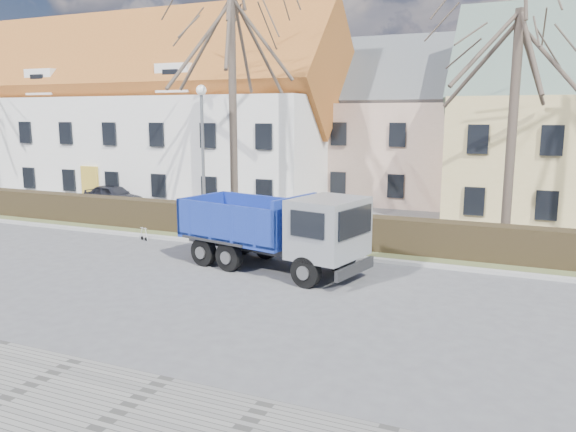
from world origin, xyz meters
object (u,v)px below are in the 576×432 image
at_px(dump_truck, 266,229).
at_px(parked_car_a, 113,196).
at_px(streetlight, 203,158).
at_px(cart_frame, 141,233).

height_order(dump_truck, parked_car_a, dump_truck).
relative_size(dump_truck, streetlight, 1.04).
bearing_deg(dump_truck, cart_frame, 176.65).
distance_m(streetlight, cart_frame, 4.34).
bearing_deg(streetlight, cart_frame, -115.03).
relative_size(dump_truck, parked_car_a, 1.79).
height_order(dump_truck, cart_frame, dump_truck).
height_order(cart_frame, parked_car_a, parked_car_a).
xyz_separation_m(streetlight, parked_car_a, (-8.08, 3.35, -2.62)).
relative_size(cart_frame, parked_car_a, 0.17).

